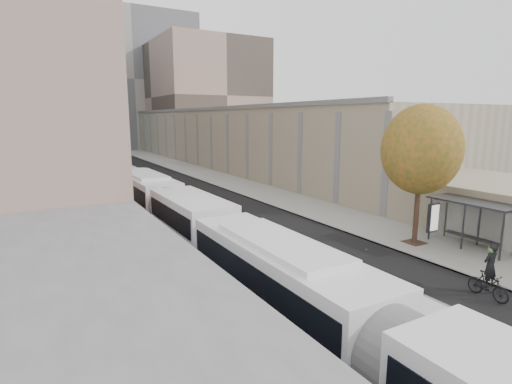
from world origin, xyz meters
TOP-DOWN VIEW (x-y plane):
  - bus_platform at (-3.88, 35.00)m, footprint 4.25×150.00m
  - sidewalk at (4.12, 35.00)m, footprint 4.75×150.00m
  - building_tan at (15.50, 64.00)m, footprint 18.00×92.00m
  - building_far_block at (6.00, 96.00)m, footprint 30.00×18.00m
  - bus_shelter at (5.69, 10.96)m, footprint 1.90×4.40m
  - tree_c at (3.60, 13.00)m, footprint 4.20×4.20m
  - bus_near at (-7.72, 5.67)m, footprint 2.52×16.72m
  - bus_far at (-7.53, 23.58)m, footprint 2.71×17.13m
  - cyclist at (0.38, 6.99)m, footprint 0.66×1.75m
  - distant_car at (-7.50, 42.76)m, footprint 1.64×3.88m

SIDE VIEW (x-z plane):
  - sidewalk at x=4.12m, z-range 0.00..0.08m
  - bus_platform at x=-3.88m, z-range 0.00..0.15m
  - distant_car at x=-7.50m, z-range 0.00..1.31m
  - cyclist at x=0.38m, z-range -0.28..1.91m
  - bus_near at x=-7.72m, z-range 0.13..2.91m
  - bus_far at x=-7.53m, z-range 0.13..2.98m
  - bus_shelter at x=5.69m, z-range 0.92..3.45m
  - building_tan at x=15.50m, z-range 0.00..8.00m
  - tree_c at x=3.60m, z-range 1.61..8.89m
  - building_far_block at x=6.00m, z-range 0.00..30.00m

